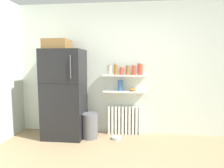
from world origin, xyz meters
The scene contains 15 objects.
back_wall centered at (0.00, 2.05, 1.30)m, with size 7.04×0.10×2.60m, color silver.
refrigerator centered at (-1.18, 1.68, 0.88)m, with size 0.75×0.67×1.87m.
radiator centered at (-0.03, 1.92, 0.28)m, with size 0.66×0.12×0.57m.
wall_shelf_lower centered at (-0.03, 1.89, 0.87)m, with size 0.84×0.22×0.03m, color white.
wall_shelf_upper centered at (-0.03, 1.89, 1.19)m, with size 0.84×0.22×0.03m, color white.
storage_jar_0 centered at (-0.32, 1.89, 1.29)m, with size 0.09×0.09×0.20m.
storage_jar_1 centered at (-0.20, 1.89, 1.31)m, with size 0.08×0.08×0.22m.
storage_jar_2 centered at (-0.08, 1.89, 1.28)m, with size 0.09×0.09×0.16m.
storage_jar_3 centered at (0.03, 1.89, 1.29)m, with size 0.09×0.09×0.20m.
storage_jar_4 centered at (0.15, 1.89, 1.30)m, with size 0.09×0.09×0.20m.
storage_jar_5 centered at (0.27, 1.89, 1.31)m, with size 0.10×0.10×0.23m.
vase centered at (-0.11, 1.89, 0.99)m, with size 0.10×0.10×0.21m, color #38609E.
shelf_bowl centered at (0.13, 1.89, 0.91)m, with size 0.14×0.14×0.06m, color orange.
trash_bin centered at (-0.68, 1.64, 0.24)m, with size 0.31×0.31×0.48m, color slate.
pet_food_bowl centered at (-0.16, 1.62, 0.03)m, with size 0.17×0.17×0.05m, color #B7B7BC.
Camera 1 is at (0.14, -1.99, 1.46)m, focal length 31.96 mm.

